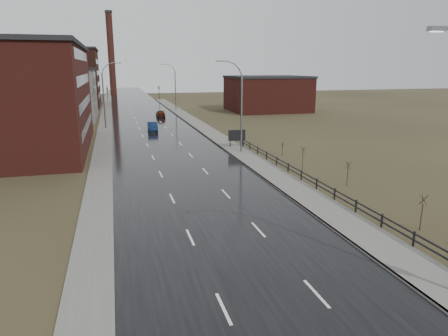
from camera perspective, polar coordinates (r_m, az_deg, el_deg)
road at (r=72.27m, az=-10.16°, el=5.62°), size 14.00×300.00×0.06m
sidewalk_right at (r=49.71m, az=2.59°, el=2.05°), size 3.20×180.00×0.18m
curb_right at (r=49.27m, az=0.91°, el=1.95°), size 0.16×180.00×0.18m
sidewalk_left at (r=71.99m, az=-16.69°, el=5.24°), size 2.40×260.00×0.12m
warehouse_mid at (r=90.10m, az=-23.08°, el=9.73°), size 16.32×20.40×10.50m
warehouse_far at (r=120.38m, az=-23.82°, el=11.71°), size 26.52×24.48×15.50m
building_right at (r=100.39m, az=6.21°, el=10.54°), size 18.36×16.32×8.50m
smokestack at (r=161.28m, az=-15.83°, el=15.46°), size 2.70×2.70×30.70m
streetlight_right_mid at (r=49.75m, az=2.20°, el=8.77°), size 3.36×0.28×11.35m
streetlight_left at (r=73.37m, az=-16.60°, el=9.95°), size 3.36×0.28×11.35m
streetlight_right_far at (r=102.41m, az=-7.14°, el=11.47°), size 3.36×0.28×11.35m
guardrail at (r=35.34m, az=13.63°, el=-2.36°), size 0.10×53.05×1.10m
shrub_c at (r=29.45m, az=26.43°, el=-5.58°), size 0.59×0.62×2.51m
shrub_d at (r=37.83m, az=17.26°, el=-0.71°), size 0.55×0.58×2.32m
shrub_e at (r=42.90m, az=11.21°, el=1.50°), size 0.58×0.61×2.46m
shrub_f at (r=49.44m, az=8.35°, el=2.78°), size 0.40×0.42×1.66m
billboard at (r=53.15m, az=1.85°, el=4.62°), size 2.36×0.17×2.49m
traffic_light_left at (r=131.35m, az=-16.38°, el=11.06°), size 0.58×2.73×5.30m
traffic_light_right at (r=132.13m, az=-9.30°, el=11.45°), size 0.58×2.73×5.30m
car_near at (r=68.47m, az=-10.17°, el=5.78°), size 1.89×4.76×1.54m
car_far at (r=88.19m, az=-9.05°, el=7.67°), size 1.95×4.58×1.54m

